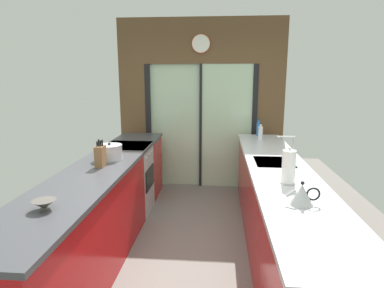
% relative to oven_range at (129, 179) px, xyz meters
% --- Properties ---
extents(ground_plane, '(5.04, 7.60, 0.02)m').
position_rel_oven_range_xyz_m(ground_plane, '(0.91, -0.65, -0.47)').
color(ground_plane, slate).
extents(back_wall_unit, '(2.64, 0.12, 2.70)m').
position_rel_oven_range_xyz_m(back_wall_unit, '(0.91, 1.15, 1.07)').
color(back_wall_unit, brown).
rests_on(back_wall_unit, ground_plane).
extents(left_counter_run, '(0.62, 3.80, 0.92)m').
position_rel_oven_range_xyz_m(left_counter_run, '(-0.00, -1.12, 0.01)').
color(left_counter_run, '#AD0C0F').
rests_on(left_counter_run, ground_plane).
extents(right_counter_run, '(0.62, 3.80, 0.92)m').
position_rel_oven_range_xyz_m(right_counter_run, '(1.82, -0.95, 0.01)').
color(right_counter_run, '#AD0C0F').
rests_on(right_counter_run, ground_plane).
extents(sink_faucet, '(0.19, 0.02, 0.28)m').
position_rel_oven_range_xyz_m(sink_faucet, '(1.97, -0.70, 0.65)').
color(sink_faucet, '#B7BABC').
rests_on(sink_faucet, right_counter_run).
extents(oven_range, '(0.60, 0.60, 0.92)m').
position_rel_oven_range_xyz_m(oven_range, '(0.00, 0.00, 0.00)').
color(oven_range, '#B7BABC').
rests_on(oven_range, ground_plane).
extents(mixing_bowl, '(0.16, 0.16, 0.07)m').
position_rel_oven_range_xyz_m(mixing_bowl, '(0.02, -2.13, 0.50)').
color(mixing_bowl, '#514C47').
rests_on(mixing_bowl, left_counter_run).
extents(knife_block, '(0.08, 0.14, 0.28)m').
position_rel_oven_range_xyz_m(knife_block, '(0.02, -1.03, 0.57)').
color(knife_block, brown).
rests_on(knife_block, left_counter_run).
extents(stock_pot, '(0.27, 0.27, 0.19)m').
position_rel_oven_range_xyz_m(stock_pot, '(0.02, -0.75, 0.55)').
color(stock_pot, '#B7BABC').
rests_on(stock_pot, left_counter_run).
extents(kettle, '(0.24, 0.17, 0.18)m').
position_rel_oven_range_xyz_m(kettle, '(1.80, -1.90, 0.54)').
color(kettle, '#B7BABC').
rests_on(kettle, right_counter_run).
extents(soap_bottle_near, '(0.06, 0.06, 0.24)m').
position_rel_oven_range_xyz_m(soap_bottle_near, '(1.80, 0.52, 0.57)').
color(soap_bottle_near, silver).
rests_on(soap_bottle_near, right_counter_run).
extents(soap_bottle_far, '(0.05, 0.05, 0.27)m').
position_rel_oven_range_xyz_m(soap_bottle_far, '(1.80, 0.80, 0.58)').
color(soap_bottle_far, '#286BB7').
rests_on(soap_bottle_far, right_counter_run).
extents(paper_towel_roll, '(0.13, 0.13, 0.32)m').
position_rel_oven_range_xyz_m(paper_towel_roll, '(1.80, -1.42, 0.61)').
color(paper_towel_roll, '#B7BABC').
rests_on(paper_towel_roll, right_counter_run).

